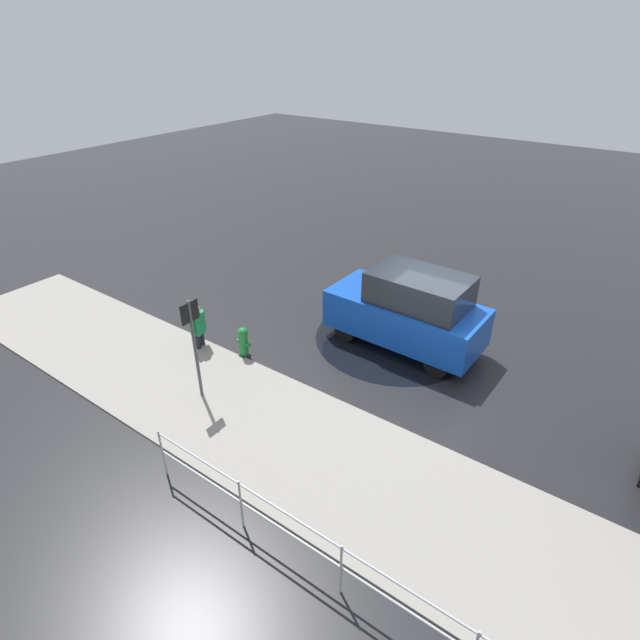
# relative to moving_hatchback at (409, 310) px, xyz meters

# --- Properties ---
(ground_plane) EXTENTS (60.00, 60.00, 0.00)m
(ground_plane) POSITION_rel_moving_hatchback_xyz_m (-0.69, 0.27, -1.03)
(ground_plane) COLOR black
(kerb_strip) EXTENTS (24.00, 3.20, 0.04)m
(kerb_strip) POSITION_rel_moving_hatchback_xyz_m (-0.69, 4.47, -1.01)
(kerb_strip) COLOR gray
(kerb_strip) RESTS_ON ground
(moving_hatchback) EXTENTS (3.94, 1.80, 2.06)m
(moving_hatchback) POSITION_rel_moving_hatchback_xyz_m (0.00, 0.00, 0.00)
(moving_hatchback) COLOR blue
(moving_hatchback) RESTS_ON ground
(fire_hydrant) EXTENTS (0.42, 0.31, 0.80)m
(fire_hydrant) POSITION_rel_moving_hatchback_xyz_m (3.04, 2.78, -0.63)
(fire_hydrant) COLOR #197A2D
(fire_hydrant) RESTS_ON ground
(pedestrian) EXTENTS (0.34, 0.55, 1.22)m
(pedestrian) POSITION_rel_moving_hatchback_xyz_m (4.21, 3.16, -0.34)
(pedestrian) COLOR #1E8C4C
(pedestrian) RESTS_ON ground
(metal_railing) EXTENTS (7.67, 0.04, 1.05)m
(metal_railing) POSITION_rel_moving_hatchback_xyz_m (-2.26, 6.44, -0.31)
(metal_railing) COLOR #B7BABF
(metal_railing) RESTS_ON ground
(sign_post) EXTENTS (0.07, 0.44, 2.40)m
(sign_post) POSITION_rel_moving_hatchback_xyz_m (2.71, 4.50, 0.55)
(sign_post) COLOR #4C4C51
(sign_post) RESTS_ON ground
(puddle_patch) EXTENTS (4.18, 4.18, 0.01)m
(puddle_patch) POSITION_rel_moving_hatchback_xyz_m (0.38, -0.12, -1.02)
(puddle_patch) COLOR black
(puddle_patch) RESTS_ON ground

